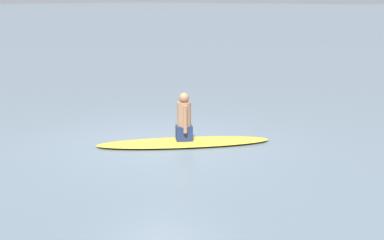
% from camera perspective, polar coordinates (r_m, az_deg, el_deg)
% --- Properties ---
extents(ground_plane, '(400.00, 400.00, 0.00)m').
position_cam_1_polar(ground_plane, '(10.81, -3.27, -2.52)').
color(ground_plane, slate).
extents(surfboard, '(2.83, 3.05, 0.09)m').
position_cam_1_polar(surfboard, '(10.79, -0.81, -2.30)').
color(surfboard, gold).
rests_on(surfboard, ground).
extents(person_paddler, '(0.39, 0.40, 0.93)m').
position_cam_1_polar(person_paddler, '(10.68, -0.82, 0.12)').
color(person_paddler, navy).
rests_on(person_paddler, surfboard).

